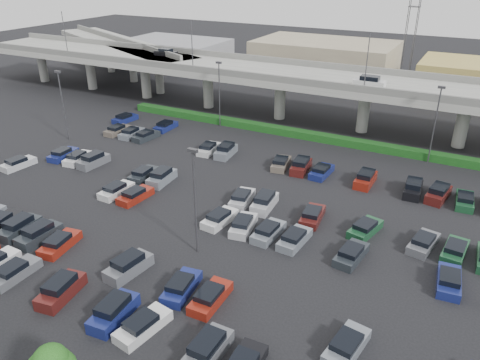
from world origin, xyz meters
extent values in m
plane|color=black|center=(0.00, 0.00, 0.00)|extent=(280.00, 280.00, 0.00)
cube|color=gray|center=(0.00, 32.00, 7.25)|extent=(150.00, 13.00, 1.10)
cube|color=slate|center=(0.00, 25.75, 8.30)|extent=(150.00, 0.50, 1.00)
cube|color=slate|center=(0.00, 38.25, 8.30)|extent=(150.00, 0.50, 1.00)
cylinder|color=gray|center=(-65.00, 32.00, 3.35)|extent=(1.80, 1.80, 6.70)
cube|color=slate|center=(-65.00, 32.00, 6.50)|extent=(2.60, 9.75, 0.50)
cylinder|color=gray|center=(-51.00, 32.00, 3.35)|extent=(1.80, 1.80, 6.70)
cube|color=slate|center=(-51.00, 32.00, 6.50)|extent=(2.60, 9.75, 0.50)
cylinder|color=gray|center=(-37.00, 32.00, 3.35)|extent=(1.80, 1.80, 6.70)
cube|color=slate|center=(-37.00, 32.00, 6.50)|extent=(2.60, 9.75, 0.50)
cylinder|color=gray|center=(-23.00, 32.00, 3.35)|extent=(1.80, 1.80, 6.70)
cube|color=slate|center=(-23.00, 32.00, 6.50)|extent=(2.60, 9.75, 0.50)
cylinder|color=gray|center=(-9.00, 32.00, 3.35)|extent=(1.80, 1.80, 6.70)
cube|color=slate|center=(-9.00, 32.00, 6.50)|extent=(2.60, 9.75, 0.50)
cylinder|color=gray|center=(5.00, 32.00, 3.35)|extent=(1.80, 1.80, 6.70)
cube|color=slate|center=(5.00, 32.00, 6.50)|extent=(2.60, 9.75, 0.50)
cylinder|color=gray|center=(19.00, 32.00, 3.35)|extent=(1.80, 1.80, 6.70)
cube|color=slate|center=(19.00, 32.00, 6.50)|extent=(2.60, 9.75, 0.50)
cube|color=black|center=(-34.00, 35.00, 8.21)|extent=(4.40, 1.82, 0.82)
cube|color=black|center=(-34.00, 35.00, 8.84)|extent=(2.30, 1.60, 0.50)
cube|color=silver|center=(6.00, 29.00, 8.32)|extent=(4.40, 1.82, 1.05)
cube|color=black|center=(6.00, 29.00, 9.14)|extent=(2.60, 1.60, 0.65)
cylinder|color=#454449|center=(-50.00, 25.90, 11.80)|extent=(0.14, 0.14, 8.00)
cylinder|color=#454449|center=(-22.00, 25.90, 11.80)|extent=(0.14, 0.14, 8.00)
cylinder|color=#454449|center=(6.00, 25.90, 11.80)|extent=(0.14, 0.14, 8.00)
cube|color=gray|center=(-52.00, 43.00, 7.25)|extent=(50.93, 30.13, 1.10)
cube|color=slate|center=(-52.00, 43.00, 8.30)|extent=(47.34, 22.43, 1.00)
cylinder|color=gray|center=(-69.22, 51.03, 3.35)|extent=(1.60, 1.60, 6.70)
cylinder|color=gray|center=(-58.34, 45.96, 3.35)|extent=(1.60, 1.60, 6.70)
cylinder|color=gray|center=(-47.47, 40.89, 3.35)|extent=(1.60, 1.60, 6.70)
cylinder|color=gray|center=(-36.59, 35.82, 3.35)|extent=(1.60, 1.60, 6.70)
cube|color=#123E15|center=(0.00, 25.00, 0.55)|extent=(66.00, 1.60, 1.10)
cube|color=#5A5C62|center=(-11.75, -18.50, 0.41)|extent=(1.89, 4.43, 0.82)
cube|color=black|center=(-11.75, -18.70, 1.04)|extent=(1.64, 2.33, 0.50)
cube|color=#511815|center=(-6.25, -18.50, 0.53)|extent=(2.49, 4.63, 1.05)
cube|color=black|center=(-6.25, -18.50, 1.34)|extent=(1.99, 2.82, 0.65)
cube|color=navy|center=(-0.75, -18.50, 0.53)|extent=(2.17, 4.53, 1.05)
cube|color=black|center=(-0.75, -18.50, 1.34)|extent=(1.81, 2.72, 0.65)
cube|color=silver|center=(2.00, -18.50, 0.41)|extent=(2.49, 4.63, 0.82)
cube|color=black|center=(2.00, -18.70, 1.04)|extent=(1.95, 2.52, 0.50)
cube|color=#5A5C62|center=(7.50, -18.50, 0.53)|extent=(1.84, 4.41, 1.05)
cube|color=black|center=(7.50, -18.50, 1.34)|extent=(1.62, 2.61, 0.65)
cube|color=black|center=(-20.00, -13.50, 0.41)|extent=(2.69, 4.68, 0.82)
cube|color=#252B30|center=(-17.25, -13.50, 0.53)|extent=(2.11, 4.51, 1.05)
cube|color=black|center=(-17.25, -13.50, 1.34)|extent=(1.77, 2.70, 0.65)
cube|color=#252B30|center=(-14.50, -13.50, 0.53)|extent=(1.95, 4.45, 1.05)
cube|color=black|center=(-14.50, -13.50, 1.34)|extent=(1.68, 2.65, 0.65)
cube|color=maroon|center=(-11.75, -13.50, 0.41)|extent=(2.48, 4.63, 0.82)
cube|color=black|center=(-11.75, -13.70, 1.04)|extent=(1.94, 2.52, 0.50)
cube|color=#5A5C62|center=(-3.50, -13.50, 0.53)|extent=(2.33, 4.58, 1.05)
cube|color=black|center=(-3.50, -13.50, 1.34)|extent=(1.90, 2.77, 0.65)
cube|color=navy|center=(2.00, -13.50, 0.41)|extent=(2.43, 4.62, 0.82)
cube|color=black|center=(2.00, -13.70, 1.04)|extent=(1.91, 2.51, 0.50)
cube|color=maroon|center=(4.75, -13.50, 0.41)|extent=(1.91, 4.44, 0.82)
cube|color=black|center=(4.75, -13.70, 1.04)|extent=(1.65, 2.33, 0.50)
cube|color=slate|center=(15.75, -13.50, 0.41)|extent=(2.48, 4.63, 0.82)
cube|color=black|center=(15.75, -13.70, 1.04)|extent=(1.94, 2.52, 0.50)
cube|color=silver|center=(-31.00, -2.50, 0.41)|extent=(2.19, 4.54, 0.82)
cube|color=black|center=(-31.00, -2.70, 1.04)|extent=(1.79, 2.43, 0.50)
cube|color=silver|center=(-14.50, -2.50, 0.41)|extent=(1.98, 4.46, 0.82)
cube|color=black|center=(-14.50, -2.70, 1.04)|extent=(1.69, 2.36, 0.50)
cube|color=maroon|center=(-11.75, -2.50, 0.41)|extent=(2.16, 4.53, 0.82)
cube|color=black|center=(-11.75, -2.70, 1.04)|extent=(1.77, 2.42, 0.50)
cube|color=silver|center=(-0.75, -2.50, 0.41)|extent=(2.24, 4.56, 0.82)
cube|color=black|center=(-0.75, -2.70, 1.04)|extent=(1.82, 2.45, 0.50)
cube|color=silver|center=(2.00, -2.50, 0.41)|extent=(2.56, 4.65, 0.82)
cube|color=black|center=(2.00, -2.70, 1.04)|extent=(1.98, 2.54, 0.50)
cube|color=slate|center=(4.75, -2.50, 0.41)|extent=(2.07, 4.50, 0.82)
cube|color=black|center=(4.75, -2.70, 1.04)|extent=(1.73, 2.39, 0.50)
cube|color=slate|center=(7.50, -2.50, 0.41)|extent=(2.17, 4.53, 0.82)
cube|color=black|center=(7.50, -2.70, 1.04)|extent=(1.78, 2.42, 0.50)
cube|color=#252B30|center=(13.00, -2.50, 0.41)|extent=(2.37, 4.60, 0.82)
cube|color=black|center=(13.00, -2.70, 1.04)|extent=(1.88, 2.49, 0.50)
cube|color=navy|center=(21.25, -2.50, 0.41)|extent=(2.19, 4.54, 0.82)
cube|color=black|center=(21.25, -2.70, 1.04)|extent=(1.79, 2.43, 0.50)
cube|color=navy|center=(-28.25, 2.50, 0.41)|extent=(2.24, 4.56, 0.82)
cube|color=black|center=(-28.25, 2.30, 1.04)|extent=(1.82, 2.44, 0.50)
cube|color=white|center=(-25.50, 2.50, 0.41)|extent=(2.44, 4.62, 0.82)
cube|color=black|center=(-25.50, 2.30, 1.04)|extent=(1.92, 2.51, 0.50)
cube|color=#5A5C62|center=(-22.75, 2.50, 0.53)|extent=(2.10, 4.51, 1.05)
cube|color=black|center=(-22.75, 2.50, 1.34)|extent=(1.76, 2.70, 0.65)
cube|color=#252B30|center=(-14.50, 2.50, 0.41)|extent=(2.10, 4.51, 0.82)
cube|color=black|center=(-14.50, 2.30, 1.04)|extent=(1.75, 2.40, 0.50)
cube|color=slate|center=(-11.75, 2.50, 0.53)|extent=(2.16, 4.53, 1.05)
cube|color=black|center=(-11.75, 2.50, 1.34)|extent=(1.80, 2.72, 0.65)
cube|color=silver|center=(-0.75, 2.50, 0.41)|extent=(2.50, 4.63, 0.82)
cube|color=black|center=(-0.75, 2.30, 1.04)|extent=(1.95, 2.53, 0.50)
cube|color=silver|center=(2.00, 2.50, 0.53)|extent=(2.17, 4.53, 1.05)
cube|color=black|center=(2.00, 2.50, 1.34)|extent=(1.81, 2.72, 0.65)
cube|color=#511815|center=(7.50, 2.50, 0.41)|extent=(2.23, 4.55, 0.82)
cube|color=black|center=(7.50, 2.30, 1.04)|extent=(1.82, 2.44, 0.50)
cube|color=#1A4B2B|center=(13.00, 2.50, 0.41)|extent=(2.78, 4.70, 0.82)
cube|color=black|center=(13.00, 2.31, 1.04)|extent=(2.09, 2.61, 0.50)
cube|color=#5A5C62|center=(18.50, 2.50, 0.41)|extent=(2.60, 4.66, 0.82)
cube|color=black|center=(18.50, 2.30, 1.04)|extent=(2.00, 2.56, 0.50)
cube|color=#1A4B2B|center=(21.25, 2.50, 0.41)|extent=(2.25, 4.56, 0.82)
cube|color=black|center=(21.25, 2.30, 1.04)|extent=(1.82, 2.45, 0.50)
cube|color=#685D51|center=(-28.25, 13.50, 0.41)|extent=(1.96, 4.45, 0.82)
cube|color=black|center=(-28.25, 13.30, 1.04)|extent=(1.67, 2.35, 0.50)
cube|color=slate|center=(-25.50, 13.50, 0.41)|extent=(2.02, 4.48, 0.82)
cube|color=black|center=(-25.50, 13.30, 1.04)|extent=(1.71, 2.37, 0.50)
cube|color=#252B30|center=(-22.75, 13.50, 0.41)|extent=(2.31, 4.58, 0.82)
cube|color=black|center=(-22.75, 13.30, 1.04)|extent=(1.85, 2.47, 0.50)
cube|color=silver|center=(-11.75, 13.50, 0.41)|extent=(2.23, 4.55, 0.82)
cube|color=black|center=(-11.75, 13.30, 1.04)|extent=(1.81, 2.44, 0.50)
cube|color=slate|center=(-9.00, 13.50, 0.53)|extent=(2.28, 4.57, 1.05)
cube|color=black|center=(-9.00, 13.50, 1.34)|extent=(1.87, 2.75, 0.65)
cube|color=#685D51|center=(-0.75, 13.50, 0.41)|extent=(2.56, 4.65, 0.82)
cube|color=black|center=(-0.75, 13.30, 1.04)|extent=(1.98, 2.55, 0.50)
cube|color=#511815|center=(2.00, 13.50, 0.53)|extent=(2.23, 4.55, 1.05)
cube|color=black|center=(2.00, 13.50, 1.34)|extent=(1.84, 2.74, 0.65)
cube|color=navy|center=(4.75, 13.50, 0.41)|extent=(2.05, 4.49, 0.82)
cube|color=black|center=(4.75, 13.30, 1.04)|extent=(1.72, 2.38, 0.50)
cube|color=maroon|center=(10.25, 13.50, 0.53)|extent=(1.90, 4.43, 1.05)
cube|color=black|center=(10.25, 13.50, 1.34)|extent=(1.65, 2.63, 0.65)
cube|color=black|center=(15.75, 13.50, 0.53)|extent=(2.08, 4.50, 1.05)
cube|color=black|center=(15.75, 13.50, 1.34)|extent=(1.75, 2.69, 0.65)
cube|color=#511815|center=(18.50, 13.50, 0.53)|extent=(2.55, 4.65, 1.05)
cube|color=black|center=(18.50, 13.50, 1.34)|extent=(2.03, 2.84, 0.65)
cube|color=#1A4B2B|center=(21.25, 13.50, 0.41)|extent=(2.14, 4.52, 0.82)
cube|color=black|center=(21.25, 13.30, 1.04)|extent=(1.77, 2.41, 0.50)
cube|color=navy|center=(-31.00, 18.50, 0.41)|extent=(2.27, 4.57, 0.82)
cube|color=black|center=(-31.00, 18.30, 1.04)|extent=(1.83, 2.46, 0.50)
cube|color=navy|center=(-22.75, 18.50, 0.41)|extent=(1.89, 4.43, 0.82)
cube|color=black|center=(-22.75, 18.30, 1.04)|extent=(1.64, 2.32, 0.50)
cylinder|color=#454449|center=(-33.00, 8.00, 5.00)|extent=(0.18, 0.18, 10.00)
cube|color=#454449|center=(-33.00, 8.00, 10.15)|extent=(0.90, 0.38, 0.30)
cylinder|color=#454449|center=(-16.00, 24.00, 5.00)|extent=(0.18, 0.18, 10.00)
cube|color=#454449|center=(-16.00, 24.00, 10.15)|extent=(0.90, 0.38, 0.30)
cylinder|color=#454449|center=(16.00, 24.00, 5.00)|extent=(0.18, 0.18, 10.00)
cube|color=#454449|center=(16.00, 24.00, 10.15)|extent=(0.90, 0.38, 0.30)
cylinder|color=#454449|center=(0.00, -8.00, 5.00)|extent=(0.18, 0.18, 10.00)
cube|color=#454449|center=(0.00, -8.00, 10.15)|extent=(0.90, 0.38, 0.30)
cube|color=gray|center=(-48.00, 58.00, 3.25)|extent=(24.00, 16.00, 6.50)
cube|color=tan|center=(-12.00, 64.00, 4.00)|extent=(30.00, 18.00, 8.00)
cylinder|color=#454449|center=(3.00, 73.00, 15.00)|extent=(0.18, 0.18, 30.00)
cylinder|color=#454449|center=(5.00, 73.00, 15.00)|extent=(0.18, 0.18, 30.00)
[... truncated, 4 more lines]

